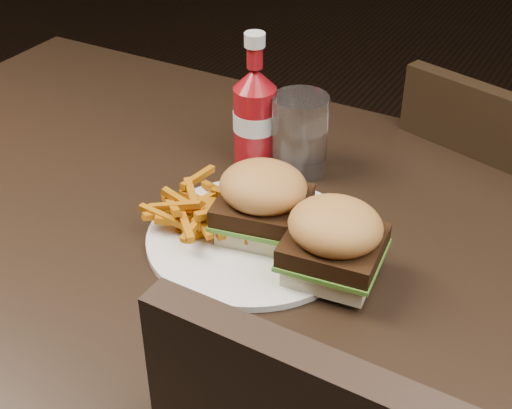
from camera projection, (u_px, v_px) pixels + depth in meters
The scene contains 7 objects.
dining_table at pixel (191, 225), 0.97m from camera, with size 1.20×0.80×0.04m, color black.
plate at pixel (252, 237), 0.91m from camera, with size 0.27×0.27×0.01m, color white.
sandwich_half_a at pixel (263, 224), 0.90m from camera, with size 0.10×0.09×0.03m, color beige.
sandwich_half_b at pixel (332, 265), 0.83m from camera, with size 0.10×0.09×0.03m, color beige.
fries_pile at pixel (207, 208), 0.91m from camera, with size 0.12×0.12×0.05m, color #BF7900, non-canonical shape.
ketchup_bottle at pixel (255, 127), 1.03m from camera, with size 0.06×0.06×0.12m, color maroon.
tumbler at pixel (300, 137), 1.02m from camera, with size 0.08×0.08×0.13m, color white.
Camera 1 is at (0.46, -0.64, 1.30)m, focal length 50.00 mm.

